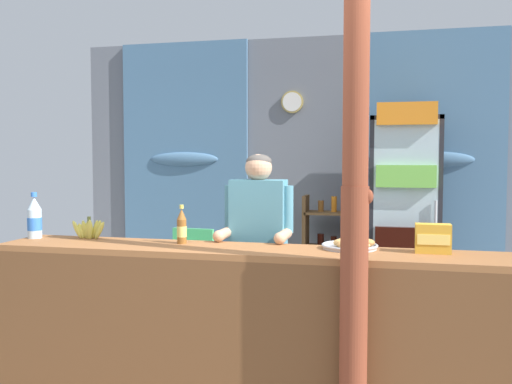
{
  "coord_description": "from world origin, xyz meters",
  "views": [
    {
      "loc": [
        0.93,
        -2.94,
        1.56
      ],
      "look_at": [
        0.05,
        0.69,
        1.32
      ],
      "focal_mm": 39.67,
      "sensor_mm": 36.0,
      "label": 1
    }
  ],
  "objects_px": {
    "stall_counter": "(242,314)",
    "plastic_lawn_chair": "(188,269)",
    "snack_box_choco_powder": "(433,239)",
    "soda_bottle_iced_tea": "(182,227)",
    "timber_post": "(355,197)",
    "soda_bottle_water": "(35,219)",
    "banana_bunch": "(89,230)",
    "drink_fridge": "(405,204)",
    "bottle_shelf_rack": "(327,251)",
    "pastry_tray": "(351,245)",
    "shopkeeper": "(258,237)"
  },
  "relations": [
    {
      "from": "banana_bunch",
      "to": "soda_bottle_iced_tea",
      "type": "bearing_deg",
      "value": -4.43
    },
    {
      "from": "plastic_lawn_chair",
      "to": "shopkeeper",
      "type": "xyz_separation_m",
      "value": [
        0.95,
        -1.12,
        0.49
      ]
    },
    {
      "from": "stall_counter",
      "to": "pastry_tray",
      "type": "height_order",
      "value": "pastry_tray"
    },
    {
      "from": "bottle_shelf_rack",
      "to": "soda_bottle_water",
      "type": "height_order",
      "value": "soda_bottle_water"
    },
    {
      "from": "timber_post",
      "to": "bottle_shelf_rack",
      "type": "height_order",
      "value": "timber_post"
    },
    {
      "from": "soda_bottle_water",
      "to": "pastry_tray",
      "type": "distance_m",
      "value": 2.2
    },
    {
      "from": "bottle_shelf_rack",
      "to": "snack_box_choco_powder",
      "type": "distance_m",
      "value": 2.4
    },
    {
      "from": "plastic_lawn_chair",
      "to": "shopkeeper",
      "type": "distance_m",
      "value": 1.55
    },
    {
      "from": "stall_counter",
      "to": "soda_bottle_iced_tea",
      "type": "xyz_separation_m",
      "value": [
        -0.46,
        0.2,
        0.5
      ]
    },
    {
      "from": "bottle_shelf_rack",
      "to": "plastic_lawn_chair",
      "type": "relative_size",
      "value": 1.35
    },
    {
      "from": "timber_post",
      "to": "snack_box_choco_powder",
      "type": "height_order",
      "value": "timber_post"
    },
    {
      "from": "shopkeeper",
      "to": "soda_bottle_water",
      "type": "bearing_deg",
      "value": -165.59
    },
    {
      "from": "plastic_lawn_chair",
      "to": "snack_box_choco_powder",
      "type": "relative_size",
      "value": 4.2
    },
    {
      "from": "plastic_lawn_chair",
      "to": "banana_bunch",
      "type": "xyz_separation_m",
      "value": [
        -0.18,
        -1.45,
        0.55
      ]
    },
    {
      "from": "shopkeeper",
      "to": "soda_bottle_iced_tea",
      "type": "height_order",
      "value": "shopkeeper"
    },
    {
      "from": "stall_counter",
      "to": "plastic_lawn_chair",
      "type": "height_order",
      "value": "stall_counter"
    },
    {
      "from": "drink_fridge",
      "to": "bottle_shelf_rack",
      "type": "height_order",
      "value": "drink_fridge"
    },
    {
      "from": "bottle_shelf_rack",
      "to": "plastic_lawn_chair",
      "type": "height_order",
      "value": "bottle_shelf_rack"
    },
    {
      "from": "timber_post",
      "to": "bottle_shelf_rack",
      "type": "xyz_separation_m",
      "value": [
        -0.44,
        2.6,
        -0.73
      ]
    },
    {
      "from": "timber_post",
      "to": "snack_box_choco_powder",
      "type": "bearing_deg",
      "value": 43.85
    },
    {
      "from": "pastry_tray",
      "to": "banana_bunch",
      "type": "height_order",
      "value": "banana_bunch"
    },
    {
      "from": "banana_bunch",
      "to": "plastic_lawn_chair",
      "type": "bearing_deg",
      "value": 82.74
    },
    {
      "from": "drink_fridge",
      "to": "plastic_lawn_chair",
      "type": "relative_size",
      "value": 2.37
    },
    {
      "from": "bottle_shelf_rack",
      "to": "plastic_lawn_chair",
      "type": "bearing_deg",
      "value": -151.04
    },
    {
      "from": "soda_bottle_water",
      "to": "banana_bunch",
      "type": "xyz_separation_m",
      "value": [
        0.39,
        0.06,
        -0.07
      ]
    },
    {
      "from": "snack_box_choco_powder",
      "to": "soda_bottle_iced_tea",
      "type": "bearing_deg",
      "value": -179.88
    },
    {
      "from": "snack_box_choco_powder",
      "to": "banana_bunch",
      "type": "xyz_separation_m",
      "value": [
        -2.29,
        0.05,
        -0.03
      ]
    },
    {
      "from": "stall_counter",
      "to": "plastic_lawn_chair",
      "type": "xyz_separation_m",
      "value": [
        -0.99,
        1.7,
        -0.1
      ]
    },
    {
      "from": "bottle_shelf_rack",
      "to": "plastic_lawn_chair",
      "type": "xyz_separation_m",
      "value": [
        -1.24,
        -0.69,
        -0.11
      ]
    },
    {
      "from": "drink_fridge",
      "to": "snack_box_choco_powder",
      "type": "relative_size",
      "value": 9.94
    },
    {
      "from": "plastic_lawn_chair",
      "to": "snack_box_choco_powder",
      "type": "distance_m",
      "value": 2.65
    },
    {
      "from": "timber_post",
      "to": "shopkeeper",
      "type": "xyz_separation_m",
      "value": [
        -0.72,
        0.79,
        -0.35
      ]
    },
    {
      "from": "shopkeeper",
      "to": "soda_bottle_iced_tea",
      "type": "relative_size",
      "value": 6.13
    },
    {
      "from": "plastic_lawn_chair",
      "to": "snack_box_choco_powder",
      "type": "xyz_separation_m",
      "value": [
        2.11,
        -1.5,
        0.57
      ]
    },
    {
      "from": "stall_counter",
      "to": "snack_box_choco_powder",
      "type": "bearing_deg",
      "value": 10.16
    },
    {
      "from": "soda_bottle_iced_tea",
      "to": "banana_bunch",
      "type": "bearing_deg",
      "value": 175.57
    },
    {
      "from": "soda_bottle_water",
      "to": "pastry_tray",
      "type": "height_order",
      "value": "soda_bottle_water"
    },
    {
      "from": "timber_post",
      "to": "drink_fridge",
      "type": "xyz_separation_m",
      "value": [
        0.31,
        2.45,
        -0.23
      ]
    },
    {
      "from": "timber_post",
      "to": "soda_bottle_water",
      "type": "height_order",
      "value": "timber_post"
    },
    {
      "from": "plastic_lawn_chair",
      "to": "soda_bottle_iced_tea",
      "type": "xyz_separation_m",
      "value": [
        0.52,
        -1.5,
        0.6
      ]
    },
    {
      "from": "pastry_tray",
      "to": "soda_bottle_water",
      "type": "bearing_deg",
      "value": -178.54
    },
    {
      "from": "stall_counter",
      "to": "shopkeeper",
      "type": "bearing_deg",
      "value": 93.39
    },
    {
      "from": "plastic_lawn_chair",
      "to": "shopkeeper",
      "type": "height_order",
      "value": "shopkeeper"
    },
    {
      "from": "plastic_lawn_chair",
      "to": "drink_fridge",
      "type": "bearing_deg",
      "value": 14.95
    },
    {
      "from": "plastic_lawn_chair",
      "to": "bottle_shelf_rack",
      "type": "bearing_deg",
      "value": 28.96
    },
    {
      "from": "soda_bottle_water",
      "to": "pastry_tray",
      "type": "relative_size",
      "value": 0.93
    },
    {
      "from": "soda_bottle_water",
      "to": "snack_box_choco_powder",
      "type": "distance_m",
      "value": 2.68
    },
    {
      "from": "stall_counter",
      "to": "soda_bottle_iced_tea",
      "type": "relative_size",
      "value": 12.75
    },
    {
      "from": "soda_bottle_water",
      "to": "plastic_lawn_chair",
      "type": "bearing_deg",
      "value": 69.34
    },
    {
      "from": "pastry_tray",
      "to": "drink_fridge",
      "type": "bearing_deg",
      "value": 79.7
    }
  ]
}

